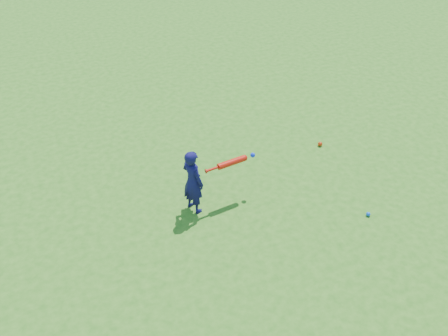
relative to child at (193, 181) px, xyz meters
name	(u,v)px	position (x,y,z in m)	size (l,w,h in m)	color
ground	(158,200)	(-0.44, 0.38, -0.51)	(80.00, 80.00, 0.00)	#2D6919
child	(193,181)	(0.00, 0.00, 0.00)	(0.37, 0.24, 1.01)	#120F48
ground_ball_red	(320,144)	(2.51, 0.73, -0.47)	(0.08, 0.08, 0.08)	red
ground_ball_blue	(368,214)	(2.26, -1.05, -0.48)	(0.06, 0.06, 0.06)	blue
bat_swing	(234,162)	(0.63, 0.04, 0.14)	(0.80, 0.18, 0.09)	red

